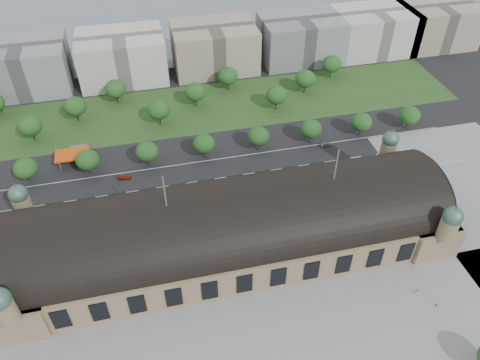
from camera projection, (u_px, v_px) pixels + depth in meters
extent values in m
plane|color=black|center=(231.00, 249.00, 164.32)|extent=(900.00, 900.00, 0.00)
cube|color=#8D7457|center=(231.00, 237.00, 160.37)|extent=(150.00, 40.00, 12.00)
cube|color=#8D7457|center=(25.00, 273.00, 148.83)|extent=(16.00, 43.00, 12.00)
cube|color=#8D7457|center=(408.00, 206.00, 171.91)|extent=(16.00, 43.00, 12.00)
cylinder|color=black|center=(230.00, 225.00, 156.42)|extent=(144.00, 37.60, 37.60)
cylinder|color=black|center=(429.00, 187.00, 167.68)|extent=(1.20, 32.00, 32.00)
cylinder|color=#8D7457|center=(23.00, 206.00, 157.64)|extent=(6.00, 6.00, 8.00)
sphere|color=#3F6657|center=(18.00, 194.00, 154.02)|extent=(6.40, 6.40, 6.40)
cone|color=#3F6657|center=(14.00, 185.00, 151.38)|extent=(1.00, 1.00, 2.50)
cylinder|color=#8D7457|center=(388.00, 151.00, 180.72)|extent=(6.00, 6.00, 8.00)
sphere|color=#3F6657|center=(391.00, 139.00, 177.10)|extent=(6.40, 6.40, 6.40)
cone|color=#3F6657|center=(393.00, 130.00, 174.46)|extent=(1.00, 1.00, 2.50)
cylinder|color=#8D7457|center=(6.00, 311.00, 126.86)|extent=(6.00, 6.00, 8.00)
cylinder|color=#8D7457|center=(448.00, 228.00, 149.94)|extent=(6.00, 6.00, 8.00)
sphere|color=#3F6657|center=(453.00, 216.00, 146.32)|extent=(6.40, 6.40, 6.40)
cone|color=#3F6657|center=(457.00, 207.00, 143.68)|extent=(1.00, 1.00, 2.50)
cylinder|color=#59595B|center=(164.00, 192.00, 140.14)|extent=(0.50, 0.50, 12.00)
cylinder|color=#59595B|center=(336.00, 165.00, 149.61)|extent=(0.50, 0.50, 12.00)
cube|color=gray|center=(298.00, 357.00, 133.80)|extent=(190.00, 48.00, 0.12)
cube|color=black|center=(162.00, 187.00, 188.72)|extent=(260.00, 26.00, 0.10)
cube|color=#254C1E|center=(161.00, 113.00, 229.89)|extent=(300.00, 45.00, 0.10)
cube|color=#D1470C|center=(72.00, 154.00, 197.19)|extent=(14.00, 9.00, 0.70)
cube|color=#59595B|center=(79.00, 151.00, 203.97)|extent=(7.00, 5.00, 3.20)
cylinder|color=#59595B|center=(60.00, 156.00, 200.23)|extent=(0.50, 0.50, 4.40)
cylinder|color=#59595B|center=(87.00, 153.00, 202.13)|extent=(0.50, 0.50, 4.40)
cylinder|color=#59595B|center=(60.00, 166.00, 195.54)|extent=(0.50, 0.50, 4.40)
cylinder|color=#59595B|center=(87.00, 162.00, 197.44)|extent=(0.50, 0.50, 4.40)
cube|color=gray|center=(23.00, 67.00, 240.11)|extent=(45.00, 32.00, 24.00)
cube|color=beige|center=(122.00, 57.00, 248.72)|extent=(45.00, 32.00, 24.00)
cube|color=tan|center=(214.00, 47.00, 257.33)|extent=(45.00, 32.00, 24.00)
cube|color=gray|center=(301.00, 39.00, 265.94)|extent=(45.00, 32.00, 24.00)
cube|color=beige|center=(374.00, 31.00, 273.70)|extent=(45.00, 32.00, 24.00)
cube|color=tan|center=(435.00, 25.00, 280.58)|extent=(45.00, 32.00, 24.00)
cylinder|color=#2D2116|center=(29.00, 179.00, 189.34)|extent=(0.70, 0.70, 4.32)
ellipsoid|color=#1C4A1A|center=(26.00, 169.00, 185.86)|extent=(9.60, 9.60, 8.16)
cylinder|color=#2D2116|center=(90.00, 170.00, 193.47)|extent=(0.70, 0.70, 4.32)
ellipsoid|color=#1C4A1A|center=(88.00, 160.00, 190.00)|extent=(9.60, 9.60, 8.16)
cylinder|color=#2D2116|center=(149.00, 162.00, 197.60)|extent=(0.70, 0.70, 4.32)
ellipsoid|color=#1C4A1A|center=(147.00, 152.00, 194.13)|extent=(9.60, 9.60, 8.16)
cylinder|color=#2D2116|center=(205.00, 154.00, 201.74)|extent=(0.70, 0.70, 4.32)
ellipsoid|color=#1C4A1A|center=(204.00, 144.00, 198.26)|extent=(9.60, 9.60, 8.16)
cylinder|color=#2D2116|center=(258.00, 146.00, 205.87)|extent=(0.70, 0.70, 4.32)
ellipsoid|color=#1C4A1A|center=(259.00, 136.00, 202.40)|extent=(9.60, 9.60, 8.16)
cylinder|color=#2D2116|center=(310.00, 139.00, 210.00)|extent=(0.70, 0.70, 4.32)
ellipsoid|color=#1C4A1A|center=(311.00, 129.00, 206.53)|extent=(9.60, 9.60, 8.16)
cylinder|color=#2D2116|center=(359.00, 131.00, 214.14)|extent=(0.70, 0.70, 4.32)
ellipsoid|color=#1C4A1A|center=(361.00, 122.00, 210.66)|extent=(9.60, 9.60, 8.16)
cylinder|color=#2D2116|center=(407.00, 125.00, 218.27)|extent=(0.70, 0.70, 4.32)
ellipsoid|color=#1C4A1A|center=(410.00, 115.00, 214.80)|extent=(9.60, 9.60, 8.16)
cylinder|color=#2D2116|center=(34.00, 136.00, 211.03)|extent=(0.70, 0.70, 4.68)
ellipsoid|color=#1C4A1A|center=(30.00, 126.00, 207.27)|extent=(10.40, 10.40, 8.84)
cylinder|color=#2D2116|center=(78.00, 117.00, 223.10)|extent=(0.70, 0.70, 4.68)
ellipsoid|color=#1C4A1A|center=(75.00, 106.00, 219.33)|extent=(10.40, 10.40, 8.84)
cylinder|color=#2D2116|center=(117.00, 99.00, 235.17)|extent=(0.70, 0.70, 4.68)
ellipsoid|color=#1C4A1A|center=(115.00, 89.00, 231.40)|extent=(10.40, 10.40, 8.84)
cylinder|color=#2D2116|center=(160.00, 120.00, 220.85)|extent=(0.70, 0.70, 4.68)
ellipsoid|color=#1C4A1A|center=(159.00, 110.00, 217.08)|extent=(10.40, 10.40, 8.84)
cylinder|color=#2D2116|center=(196.00, 102.00, 232.92)|extent=(0.70, 0.70, 4.68)
ellipsoid|color=#1C4A1A|center=(195.00, 92.00, 229.15)|extent=(10.40, 10.40, 8.84)
cylinder|color=#2D2116|center=(228.00, 86.00, 244.98)|extent=(0.70, 0.70, 4.68)
ellipsoid|color=#1C4A1A|center=(228.00, 76.00, 241.22)|extent=(10.40, 10.40, 8.84)
cylinder|color=#2D2116|center=(276.00, 105.00, 230.67)|extent=(0.70, 0.70, 4.68)
ellipsoid|color=#1C4A1A|center=(276.00, 95.00, 226.90)|extent=(10.40, 10.40, 8.84)
cylinder|color=#2D2116|center=(304.00, 89.00, 242.73)|extent=(0.70, 0.70, 4.68)
ellipsoid|color=#1C4A1A|center=(305.00, 79.00, 238.97)|extent=(10.40, 10.40, 8.84)
cylinder|color=#2D2116|center=(330.00, 74.00, 254.80)|extent=(0.70, 0.70, 4.68)
ellipsoid|color=#1C4A1A|center=(331.00, 64.00, 251.03)|extent=(10.40, 10.40, 8.84)
imported|color=#95999D|center=(14.00, 195.00, 183.98)|extent=(4.38, 1.75, 1.42)
imported|color=black|center=(38.00, 213.00, 176.45)|extent=(5.70, 2.70, 1.57)
imported|color=maroon|center=(124.00, 177.00, 192.02)|extent=(5.57, 2.61, 1.57)
imported|color=#1A254A|center=(262.00, 188.00, 187.18)|extent=(4.73, 2.23, 1.56)
imported|color=#4E5255|center=(326.00, 144.00, 208.98)|extent=(5.04, 1.99, 1.63)
imported|color=silver|center=(377.00, 166.00, 197.47)|extent=(5.01, 2.63, 1.35)
imported|color=black|center=(8.00, 235.00, 168.00)|extent=(4.72, 3.84, 1.51)
imported|color=maroon|center=(57.00, 233.00, 168.99)|extent=(5.35, 3.87, 1.35)
imported|color=#181741|center=(102.00, 220.00, 173.78)|extent=(4.93, 3.34, 1.33)
imported|color=#515458|center=(41.00, 228.00, 170.84)|extent=(4.81, 4.02, 1.55)
imported|color=silver|center=(65.00, 225.00, 171.80)|extent=(5.14, 4.06, 1.64)
imported|color=gray|center=(158.00, 211.00, 177.47)|extent=(6.36, 4.92, 1.61)
imported|color=black|center=(111.00, 222.00, 172.98)|extent=(5.75, 4.22, 1.55)
imported|color=red|center=(168.00, 202.00, 179.76)|extent=(12.36, 3.45, 3.41)
imported|color=silver|center=(230.00, 186.00, 186.49)|extent=(13.09, 4.29, 3.58)
imported|color=silver|center=(249.00, 189.00, 185.23)|extent=(12.63, 3.96, 3.46)
imported|color=gray|center=(417.00, 291.00, 149.79)|extent=(0.92, 0.72, 1.65)
imported|color=gray|center=(436.00, 305.00, 146.01)|extent=(0.50, 0.66, 1.63)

